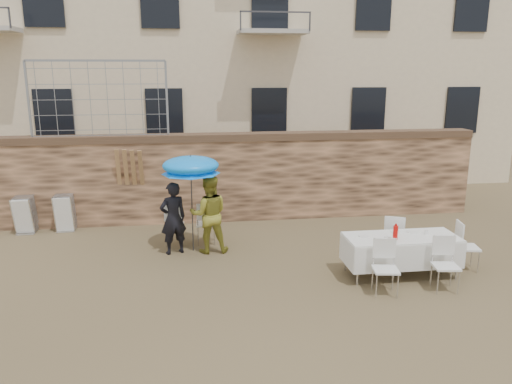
{
  "coord_description": "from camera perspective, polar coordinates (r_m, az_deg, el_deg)",
  "views": [
    {
      "loc": [
        -0.92,
        -7.45,
        3.81
      ],
      "look_at": [
        0.4,
        2.2,
        1.4
      ],
      "focal_mm": 35.0,
      "sensor_mm": 36.0,
      "label": 1
    }
  ],
  "objects": [
    {
      "name": "table_chair_side",
      "position": [
        10.53,
        23.02,
        -5.69
      ],
      "size": [
        0.56,
        0.56,
        0.96
      ],
      "primitive_type": null,
      "rotation": [
        0.0,
        0.0,
        1.39
      ],
      "color": "white",
      "rests_on": "ground"
    },
    {
      "name": "couple_chair_right",
      "position": [
        11.19,
        -5.73,
        -3.49
      ],
      "size": [
        0.5,
        0.5,
        0.96
      ],
      "primitive_type": null,
      "rotation": [
        0.0,
        0.0,
        3.11
      ],
      "color": "white",
      "rests_on": "ground"
    },
    {
      "name": "banquet_table",
      "position": [
        9.73,
        16.32,
        -5.13
      ],
      "size": [
        2.1,
        0.85,
        0.78
      ],
      "color": "white",
      "rests_on": "ground"
    },
    {
      "name": "wood_planks",
      "position": [
        12.63,
        -13.91,
        0.62
      ],
      "size": [
        0.7,
        0.2,
        2.0
      ],
      "primitive_type": null,
      "color": "#A37749",
      "rests_on": "ground"
    },
    {
      "name": "woman_dress",
      "position": [
        10.57,
        -5.39,
        -2.54
      ],
      "size": [
        0.81,
        0.63,
        1.67
      ],
      "primitive_type": "imported",
      "rotation": [
        0.0,
        0.0,
        3.14
      ],
      "color": "gold",
      "rests_on": "ground"
    },
    {
      "name": "chair_stack_right",
      "position": [
        12.96,
        -20.85,
        -2.02
      ],
      "size": [
        0.46,
        0.47,
        0.92
      ],
      "primitive_type": null,
      "color": "white",
      "rests_on": "ground"
    },
    {
      "name": "ground",
      "position": [
        8.42,
        -0.68,
        -13.0
      ],
      "size": [
        80.0,
        80.0,
        0.0
      ],
      "primitive_type": "plane",
      "color": "brown",
      "rests_on": "ground"
    },
    {
      "name": "table_chair_front_left",
      "position": [
        8.95,
        14.61,
        -8.43
      ],
      "size": [
        0.55,
        0.55,
        0.96
      ],
      "primitive_type": null,
      "rotation": [
        0.0,
        0.0,
        -0.16
      ],
      "color": "white",
      "rests_on": "ground"
    },
    {
      "name": "soda_bottle",
      "position": [
        9.47,
        15.65,
        -4.5
      ],
      "size": [
        0.09,
        0.09,
        0.26
      ],
      "primitive_type": "cylinder",
      "color": "red",
      "rests_on": "banquet_table"
    },
    {
      "name": "table_chair_front_right",
      "position": [
        9.41,
        20.88,
        -7.79
      ],
      "size": [
        0.54,
        0.54,
        0.96
      ],
      "primitive_type": null,
      "rotation": [
        0.0,
        0.0,
        -0.13
      ],
      "color": "white",
      "rests_on": "ground"
    },
    {
      "name": "man_suit",
      "position": [
        10.58,
        -9.45,
        -2.98
      ],
      "size": [
        0.66,
        0.54,
        1.55
      ],
      "primitive_type": "imported",
      "rotation": [
        0.0,
        0.0,
        3.5
      ],
      "color": "black",
      "rests_on": "ground"
    },
    {
      "name": "chair_stack_left",
      "position": [
        13.2,
        -24.65,
        -2.11
      ],
      "size": [
        0.46,
        0.55,
        0.92
      ],
      "primitive_type": null,
      "color": "white",
      "rests_on": "ground"
    },
    {
      "name": "stone_wall",
      "position": [
        12.78,
        -3.48,
        1.62
      ],
      "size": [
        13.0,
        0.5,
        2.2
      ],
      "primitive_type": "cube",
      "color": "brown",
      "rests_on": "ground"
    },
    {
      "name": "table_chair_back",
      "position": [
        10.58,
        15.48,
        -4.97
      ],
      "size": [
        0.64,
        0.64,
        0.96
      ],
      "primitive_type": null,
      "rotation": [
        0.0,
        0.0,
        2.72
      ],
      "color": "white",
      "rests_on": "ground"
    },
    {
      "name": "umbrella",
      "position": [
        10.42,
        -7.46,
        2.69
      ],
      "size": [
        1.23,
        1.23,
        1.92
      ],
      "color": "#3F3F44",
      "rests_on": "ground"
    },
    {
      "name": "couple_chair_left",
      "position": [
        11.19,
        -9.32,
        -3.61
      ],
      "size": [
        0.5,
        0.5,
        0.96
      ],
      "primitive_type": null,
      "rotation": [
        0.0,
        0.0,
        3.11
      ],
      "color": "white",
      "rests_on": "ground"
    },
    {
      "name": "chain_link_fence",
      "position": [
        12.65,
        -17.52,
        10.04
      ],
      "size": [
        3.2,
        0.06,
        1.8
      ],
      "primitive_type": null,
      "color": "gray",
      "rests_on": "stone_wall"
    }
  ]
}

